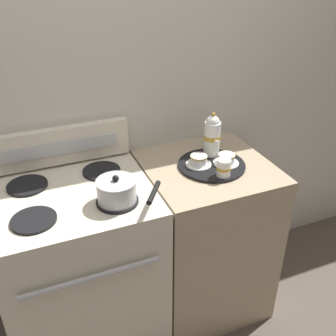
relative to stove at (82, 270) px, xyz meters
name	(u,v)px	position (x,y,z in m)	size (l,w,h in m)	color
ground_plane	(145,313)	(0.32, 0.00, -0.46)	(6.00, 6.00, 0.00)	brown
wall_back	(117,119)	(0.32, 0.34, 0.64)	(6.00, 0.05, 2.20)	beige
stove	(82,270)	(0.00, 0.00, 0.00)	(0.72, 0.65, 0.93)	beige
control_panel	(58,146)	(0.00, 0.29, 0.56)	(0.71, 0.05, 0.19)	beige
side_counter	(204,237)	(0.68, 0.00, 0.00)	(0.63, 0.62, 0.92)	tan
saucepan	(118,190)	(0.18, -0.14, 0.52)	(0.27, 0.25, 0.12)	#B7B7BC
serving_tray	(212,165)	(0.70, -0.01, 0.47)	(0.34, 0.34, 0.01)	black
teapot	(212,135)	(0.74, 0.08, 0.58)	(0.08, 0.13, 0.23)	white
teacup_left	(198,160)	(0.63, 0.00, 0.50)	(0.13, 0.13, 0.05)	white
teacup_right	(226,159)	(0.76, -0.04, 0.50)	(0.13, 0.13, 0.05)	white
creamer_jug	(224,168)	(0.69, -0.14, 0.51)	(0.07, 0.07, 0.08)	white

